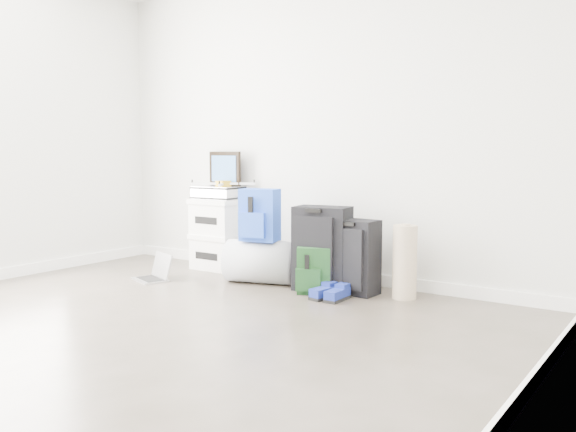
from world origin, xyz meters
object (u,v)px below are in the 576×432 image
Objects in this scene: briefcase at (218,193)px; boxes_stack at (219,234)px; carry_on at (354,257)px; laptop at (155,274)px; duffel_bag at (261,262)px; large_suitcase at (322,249)px.

boxes_stack is at bearing 0.00° from briefcase.
carry_on is at bearing -10.67° from briefcase.
carry_on reaches higher than laptop.
duffel_bag is 1.01× the size of carry_on.
large_suitcase is 1.78× the size of laptop.
briefcase is 0.62× the size of large_suitcase.
boxes_stack is 0.80m from duffel_bag.
briefcase reaches higher than laptop.
boxes_stack is at bearing 160.22° from large_suitcase.
duffel_bag reaches higher than laptop.
laptop is at bearing -99.90° from boxes_stack.
large_suitcase is (1.31, -0.24, 0.00)m from boxes_stack.
large_suitcase is (0.58, 0.04, 0.16)m from duffel_bag.
boxes_stack reaches higher than carry_on.
briefcase is at bearing 160.22° from large_suitcase.
laptop is at bearing -103.11° from briefcase.
carry_on is 1.79m from laptop.
briefcase is 1.38m from large_suitcase.
boxes_stack is 1.59× the size of briefcase.
large_suitcase is at bearing -14.29° from briefcase.
boxes_stack reaches higher than duffel_bag.
carry_on is (0.27, 0.05, -0.05)m from large_suitcase.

